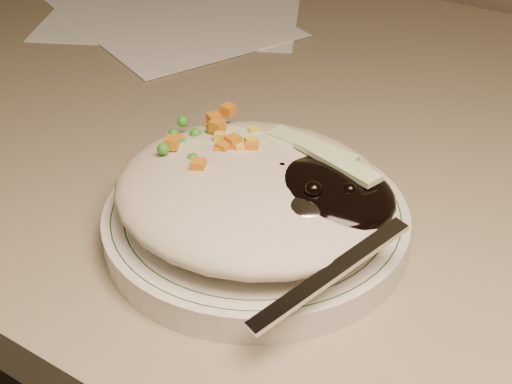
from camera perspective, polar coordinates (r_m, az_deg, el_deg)
The scene contains 5 objects.
desk at distance 0.74m, azimuth 12.83°, elevation -10.07°, with size 1.40×0.70×0.74m.
plate at distance 0.50m, azimuth 0.00°, elevation -2.45°, with size 0.21×0.21×0.02m, color silver.
plate_rim at distance 0.50m, azimuth 0.00°, elevation -1.52°, with size 0.20×0.20×0.00m.
meal at distance 0.48m, azimuth 0.38°, elevation 0.35°, with size 0.21×0.19×0.05m.
papers at distance 0.90m, azimuth -6.85°, elevation 13.98°, with size 0.36×0.33×0.00m.
Camera 1 is at (0.15, 0.86, 1.05)m, focal length 50.00 mm.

